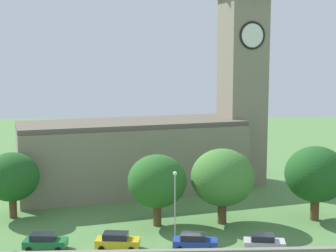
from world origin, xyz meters
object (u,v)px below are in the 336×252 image
object	(u,v)px
streetlamp_west_mid	(175,196)
tree_riverside_west	(316,174)
car_silver	(264,242)
tree_by_tower	(157,181)
church	(159,137)
car_blue	(195,241)
car_green	(45,242)
tree_riverside_east	(223,178)
tree_churchyard	(12,177)
car_yellow	(117,241)

from	to	relation	value
streetlamp_west_mid	tree_riverside_west	bearing A→B (deg)	21.53
car_silver	streetlamp_west_mid	xyz separation A→B (m)	(-8.90, 2.81, 4.21)
streetlamp_west_mid	tree_by_tower	distance (m)	5.83
church	car_blue	world-z (taller)	church
church	car_green	xyz separation A→B (m)	(-12.27, -24.60, -6.93)
car_green	tree_riverside_east	world-z (taller)	tree_riverside_east
church	streetlamp_west_mid	xyz separation A→B (m)	(1.15, -23.01, -2.71)
car_blue	streetlamp_west_mid	distance (m)	5.12
car_green	tree_churchyard	xyz separation A→B (m)	(-5.99, 10.86, 4.25)
car_green	car_blue	world-z (taller)	car_green
car_blue	car_silver	size ratio (longest dim) A/B	1.07
car_yellow	car_blue	xyz separation A→B (m)	(7.93, -0.42, -0.03)
church	car_silver	size ratio (longest dim) A/B	8.84
car_yellow	car_silver	distance (m)	14.97
church	streetlamp_west_mid	bearing A→B (deg)	-87.14
car_blue	tree_riverside_east	bearing A→B (deg)	63.77
car_yellow	car_silver	world-z (taller)	car_yellow
car_green	car_silver	xyz separation A→B (m)	(22.32, -1.22, 0.01)
car_silver	tree_riverside_west	xyz separation A→B (m)	(8.45, 9.65, 4.77)
tree_riverside_east	car_yellow	bearing A→B (deg)	-146.97
car_blue	tree_riverside_east	distance (m)	10.28
streetlamp_west_mid	tree_churchyard	bearing A→B (deg)	154.47
car_silver	tree_riverside_west	size ratio (longest dim) A/B	0.48
tree_riverside_west	car_green	bearing A→B (deg)	-164.67
tree_churchyard	car_silver	bearing A→B (deg)	-23.10
tree_churchyard	tree_riverside_east	size ratio (longest dim) A/B	0.91
tree_riverside_east	tree_by_tower	bearing A→B (deg)	-176.33
car_blue	tree_by_tower	xyz separation A→B (m)	(-3.66, 7.71, 4.47)
car_silver	tree_churchyard	bearing A→B (deg)	156.90
car_yellow	car_blue	world-z (taller)	car_yellow
car_yellow	streetlamp_west_mid	distance (m)	7.55
car_green	tree_by_tower	bearing A→B (deg)	31.48
streetlamp_west_mid	tree_churchyard	xyz separation A→B (m)	(-19.41, 9.27, 0.03)
tree_riverside_west	tree_riverside_east	world-z (taller)	tree_riverside_west
car_blue	tree_by_tower	bearing A→B (deg)	115.42
tree_riverside_west	tree_by_tower	xyz separation A→B (m)	(-19.11, -1.30, -0.33)
car_blue	church	bearing A→B (deg)	96.92
car_blue	tree_riverside_west	xyz separation A→B (m)	(15.45, 9.00, 4.79)
car_green	tree_churchyard	world-z (taller)	tree_churchyard
car_yellow	streetlamp_west_mid	world-z (taller)	streetlamp_west_mid
car_silver	tree_churchyard	distance (m)	31.07
tree_riverside_west	tree_riverside_east	bearing A→B (deg)	-175.98
tree_riverside_east	tree_churchyard	bearing A→B (deg)	172.75
tree_riverside_east	tree_by_tower	world-z (taller)	tree_riverside_east
church	car_blue	size ratio (longest dim) A/B	8.23
tree_by_tower	car_green	bearing A→B (deg)	-148.52
car_yellow	tree_riverside_west	bearing A→B (deg)	20.17
tree_churchyard	tree_riverside_east	xyz separation A→B (m)	(25.35, -3.22, 0.45)
car_green	car_yellow	xyz separation A→B (m)	(7.39, -0.15, 0.02)
car_blue	tree_by_tower	size ratio (longest dim) A/B	0.56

